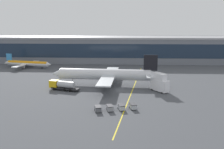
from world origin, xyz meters
TOP-DOWN VIEW (x-y plane):
  - ground_plane at (0.00, 0.00)m, footprint 700.00×700.00m
  - apron_lead_in_line at (4.85, 2.00)m, footprint 11.18×79.30m
  - terminal_building at (6.98, 62.96)m, footprint 202.70×21.84m
  - main_airliner at (-5.16, 6.60)m, footprint 41.36×32.74m
  - fuel_tanker at (-19.61, -0.97)m, footprint 11.06×5.48m
  - catering_lift at (13.63, -1.06)m, footprint 6.04×6.96m
  - baggage_cart_0 at (-5.19, -21.45)m, footprint 2.18×2.95m
  - baggage_cart_1 at (-2.09, -20.64)m, footprint 2.18×2.95m
  - baggage_cart_2 at (1.00, -19.84)m, footprint 2.18×2.95m
  - baggage_cart_3 at (4.10, -19.03)m, footprint 2.18×2.95m
  - commuter_jet_far at (-47.75, 40.30)m, footprint 26.62×21.28m

SIDE VIEW (x-z plane):
  - ground_plane at x=0.00m, z-range 0.00..0.00m
  - apron_lead_in_line at x=4.85m, z-range 0.00..0.01m
  - baggage_cart_0 at x=-5.19m, z-range 0.04..1.52m
  - baggage_cart_1 at x=-2.09m, z-range 0.04..1.52m
  - baggage_cart_2 at x=1.00m, z-range 0.04..1.52m
  - baggage_cart_3 at x=4.10m, z-range 0.04..1.52m
  - fuel_tanker at x=-19.61m, z-range 0.12..3.37m
  - commuter_jet_far at x=-47.75m, z-range -1.20..5.84m
  - catering_lift at x=13.63m, z-range -0.08..6.22m
  - main_airliner at x=-5.16m, z-range -1.68..9.89m
  - terminal_building at x=6.98m, z-range 0.02..14.66m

